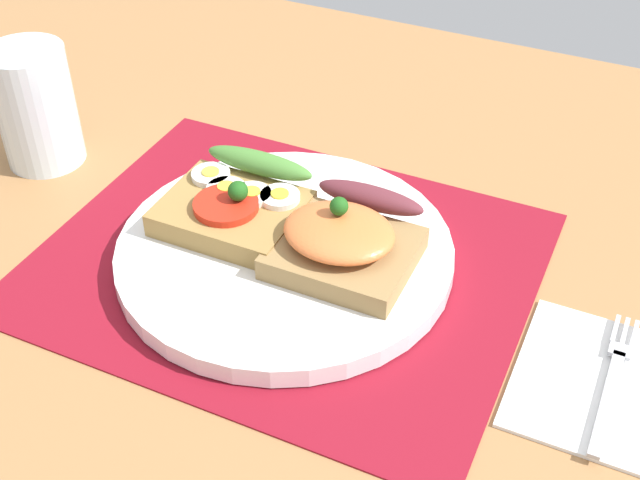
{
  "coord_description": "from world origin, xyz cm",
  "views": [
    {
      "loc": [
        23.36,
        -43.94,
        42.79
      ],
      "look_at": [
        3.0,
        0.0,
        3.38
      ],
      "focal_mm": 47.08,
      "sensor_mm": 36.0,
      "label": 1
    }
  ],
  "objects_px": {
    "plate": "(285,253)",
    "napkin": "(619,389)",
    "sandwich_salmon": "(346,238)",
    "sandwich_egg_tomato": "(237,203)",
    "drinking_glass": "(36,107)",
    "fork": "(613,377)"
  },
  "relations": [
    {
      "from": "napkin",
      "to": "fork",
      "type": "bearing_deg",
      "value": 143.1
    },
    {
      "from": "napkin",
      "to": "drinking_glass",
      "type": "height_order",
      "value": "drinking_glass"
    },
    {
      "from": "napkin",
      "to": "sandwich_egg_tomato",
      "type": "bearing_deg",
      "value": 172.83
    },
    {
      "from": "sandwich_salmon",
      "to": "drinking_glass",
      "type": "distance_m",
      "value": 0.31
    },
    {
      "from": "sandwich_egg_tomato",
      "to": "napkin",
      "type": "xyz_separation_m",
      "value": [
        0.31,
        -0.04,
        -0.03
      ]
    },
    {
      "from": "napkin",
      "to": "fork",
      "type": "distance_m",
      "value": 0.01
    },
    {
      "from": "sandwich_egg_tomato",
      "to": "napkin",
      "type": "distance_m",
      "value": 0.31
    },
    {
      "from": "sandwich_egg_tomato",
      "to": "sandwich_salmon",
      "type": "xyz_separation_m",
      "value": [
        0.1,
        -0.01,
        0.0
      ]
    },
    {
      "from": "sandwich_salmon",
      "to": "fork",
      "type": "distance_m",
      "value": 0.21
    },
    {
      "from": "napkin",
      "to": "drinking_glass",
      "type": "distance_m",
      "value": 0.53
    },
    {
      "from": "sandwich_salmon",
      "to": "fork",
      "type": "relative_size",
      "value": 0.8
    },
    {
      "from": "sandwich_salmon",
      "to": "napkin",
      "type": "height_order",
      "value": "sandwich_salmon"
    },
    {
      "from": "sandwich_salmon",
      "to": "drinking_glass",
      "type": "height_order",
      "value": "drinking_glass"
    },
    {
      "from": "plate",
      "to": "sandwich_salmon",
      "type": "relative_size",
      "value": 2.51
    },
    {
      "from": "plate",
      "to": "sandwich_egg_tomato",
      "type": "height_order",
      "value": "sandwich_egg_tomato"
    },
    {
      "from": "napkin",
      "to": "fork",
      "type": "xyz_separation_m",
      "value": [
        -0.01,
        0.0,
        0.0
      ]
    },
    {
      "from": "sandwich_egg_tomato",
      "to": "drinking_glass",
      "type": "relative_size",
      "value": 0.99
    },
    {
      "from": "plate",
      "to": "sandwich_salmon",
      "type": "distance_m",
      "value": 0.05
    },
    {
      "from": "sandwich_salmon",
      "to": "plate",
      "type": "bearing_deg",
      "value": -172.48
    },
    {
      "from": "fork",
      "to": "drinking_glass",
      "type": "bearing_deg",
      "value": 173.33
    },
    {
      "from": "plate",
      "to": "napkin",
      "type": "distance_m",
      "value": 0.26
    },
    {
      "from": "plate",
      "to": "sandwich_salmon",
      "type": "xyz_separation_m",
      "value": [
        0.05,
        0.01,
        0.03
      ]
    }
  ]
}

